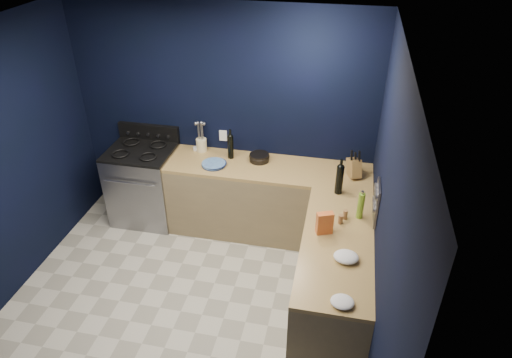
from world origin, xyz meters
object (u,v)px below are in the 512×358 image
(plate_stack, at_px, (214,164))
(knife_block, at_px, (354,168))
(gas_range, at_px, (145,185))
(crouton_bag, at_px, (325,223))
(utensil_crock, at_px, (202,145))

(plate_stack, xyz_separation_m, knife_block, (1.54, 0.10, 0.08))
(gas_range, relative_size, crouton_bag, 4.30)
(utensil_crock, relative_size, knife_block, 0.78)
(plate_stack, distance_m, knife_block, 1.55)
(gas_range, bearing_deg, utensil_crock, 18.20)
(gas_range, distance_m, knife_block, 2.52)
(utensil_crock, relative_size, crouton_bag, 0.72)
(gas_range, height_order, crouton_bag, crouton_bag)
(gas_range, height_order, utensil_crock, utensil_crock)
(gas_range, distance_m, plate_stack, 1.03)
(plate_stack, relative_size, knife_block, 1.35)
(plate_stack, relative_size, utensil_crock, 1.73)
(gas_range, xyz_separation_m, utensil_crock, (0.69, 0.23, 0.52))
(utensil_crock, height_order, crouton_bag, crouton_bag)
(gas_range, relative_size, knife_block, 4.64)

